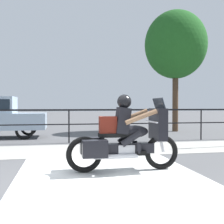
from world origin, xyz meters
name	(u,v)px	position (x,y,z in m)	size (l,w,h in m)	color
ground_plane	(79,180)	(0.00, 0.00, 0.00)	(120.00, 120.00, 0.00)	#565659
sidewalk_band	(71,150)	(0.00, 3.40, 0.01)	(44.00, 2.40, 0.01)	#A8A59E
crosswalk_band	(114,181)	(0.59, -0.20, 0.00)	(3.47, 6.00, 0.01)	silver
fence_railing	(69,116)	(0.00, 5.11, 0.95)	(36.00, 0.05, 1.20)	black
motorcycle	(125,137)	(0.97, 0.56, 0.70)	(2.33, 0.76, 1.56)	black
tree_behind_sign	(176,45)	(5.56, 8.64, 4.44)	(3.16, 3.16, 6.20)	#473323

